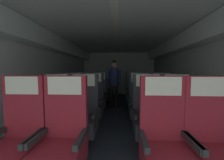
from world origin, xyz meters
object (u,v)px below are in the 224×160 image
at_px(seat_a_right_window, 165,143).
at_px(seat_e_left_aisle, 102,92).
at_px(seat_c_left_aisle, 93,103).
at_px(seat_c_right_aisle, 163,104).
at_px(seat_b_right_window, 148,117).
at_px(seat_d_right_window, 136,97).
at_px(seat_b_left_aisle, 83,116).
at_px(seat_c_right_window, 140,104).
at_px(seat_b_right_aisle, 178,117).
at_px(seat_e_left_window, 88,92).
at_px(seat_a_left_aisle, 62,140).
at_px(seat_d_left_window, 82,96).
at_px(seat_a_right_aisle, 213,145).
at_px(seat_b_left_window, 55,115).
at_px(flight_attendant, 114,79).
at_px(seat_e_right_window, 133,92).
at_px(seat_a_left_window, 18,140).
at_px(seat_d_left_aisle, 98,96).
at_px(seat_e_right_aisle, 147,92).
at_px(seat_c_left_window, 71,103).
at_px(seat_d_right_aisle, 153,97).

xyz_separation_m(seat_a_right_window, seat_e_left_aisle, (-1.08, 3.34, 0.00)).
relative_size(seat_c_left_aisle, seat_c_right_aisle, 1.00).
relative_size(seat_b_right_window, seat_d_right_window, 1.00).
bearing_deg(seat_b_left_aisle, seat_c_right_window, 38.40).
xyz_separation_m(seat_b_right_aisle, seat_c_left_aisle, (-1.55, 0.85, 0.00)).
xyz_separation_m(seat_c_left_aisle, seat_e_left_window, (-0.47, 1.65, 0.00)).
distance_m(seat_a_left_aisle, seat_c_right_aisle, 2.28).
distance_m(seat_c_right_window, seat_e_left_aisle, 1.99).
height_order(seat_b_left_aisle, seat_c_right_window, same).
distance_m(seat_a_left_aisle, seat_d_left_window, 2.54).
bearing_deg(seat_a_right_aisle, seat_d_left_window, 128.89).
distance_m(seat_b_left_window, seat_c_right_aisle, 2.19).
bearing_deg(seat_a_right_window, seat_b_left_window, 152.11).
distance_m(seat_c_left_aisle, seat_e_left_aisle, 1.66).
xyz_separation_m(seat_b_left_aisle, seat_e_left_aisle, (-0.00, 2.52, 0.00)).
height_order(seat_a_right_aisle, flight_attendant, flight_attendant).
xyz_separation_m(seat_e_left_window, seat_e_right_window, (1.55, -0.00, 0.00)).
bearing_deg(seat_e_left_aisle, seat_e_right_window, -0.90).
xyz_separation_m(seat_a_right_window, seat_c_left_aisle, (-1.08, 1.67, 0.00)).
distance_m(seat_b_left_aisle, seat_d_right_window, 1.98).
bearing_deg(seat_a_left_window, seat_b_left_window, 88.92).
bearing_deg(seat_d_left_aisle, seat_a_left_aisle, -89.69).
relative_size(seat_e_right_aisle, seat_e_right_window, 1.00).
xyz_separation_m(seat_b_right_window, seat_c_right_aisle, (0.48, 0.85, 0.00)).
xyz_separation_m(seat_c_left_window, flight_attendant, (0.90, 1.48, 0.46)).
xyz_separation_m(seat_a_left_aisle, seat_c_left_window, (-0.49, 1.65, 0.00)).
distance_m(seat_a_left_window, seat_a_right_aisle, 2.03).
distance_m(seat_b_right_window, seat_d_right_window, 1.67).
distance_m(seat_a_left_aisle, seat_e_right_window, 3.49).
distance_m(seat_a_left_aisle, seat_c_left_window, 1.72).
height_order(seat_c_right_window, flight_attendant, flight_attendant).
xyz_separation_m(seat_b_right_aisle, seat_d_right_window, (-0.46, 1.66, 0.00)).
relative_size(seat_b_left_aisle, seat_c_left_aisle, 1.00).
bearing_deg(seat_a_right_window, seat_b_left_aisle, 142.76).
xyz_separation_m(seat_d_left_window, seat_d_right_window, (1.55, -0.01, 0.00)).
relative_size(seat_d_left_aisle, seat_d_right_aisle, 1.00).
distance_m(seat_a_left_window, seat_a_left_aisle, 0.48).
distance_m(seat_d_right_aisle, seat_e_right_aisle, 0.83).
bearing_deg(seat_a_right_window, seat_a_left_window, -179.55).
bearing_deg(seat_c_right_window, seat_e_right_window, 89.97).
bearing_deg(seat_d_left_aisle, seat_e_right_window, 37.13).
bearing_deg(seat_c_left_window, seat_e_right_aisle, 39.66).
xyz_separation_m(seat_b_left_window, seat_e_right_aisle, (2.02, 2.51, 0.00)).
distance_m(seat_b_right_aisle, seat_d_right_aisle, 1.67).
relative_size(seat_b_right_window, seat_c_left_aisle, 1.00).
bearing_deg(seat_b_left_aisle, seat_c_right_aisle, 28.69).
bearing_deg(seat_a_right_aisle, seat_a_left_window, -179.92).
xyz_separation_m(seat_a_right_window, flight_attendant, (-0.66, 3.12, 0.46)).
height_order(seat_c_left_aisle, seat_e_right_aisle, same).
bearing_deg(seat_b_right_window, seat_e_right_window, 90.08).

